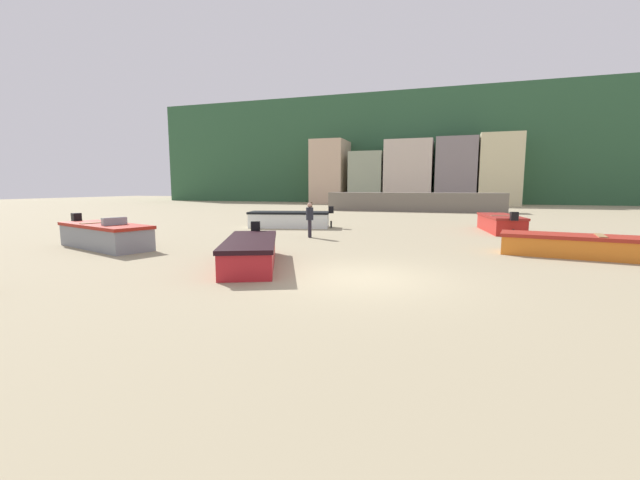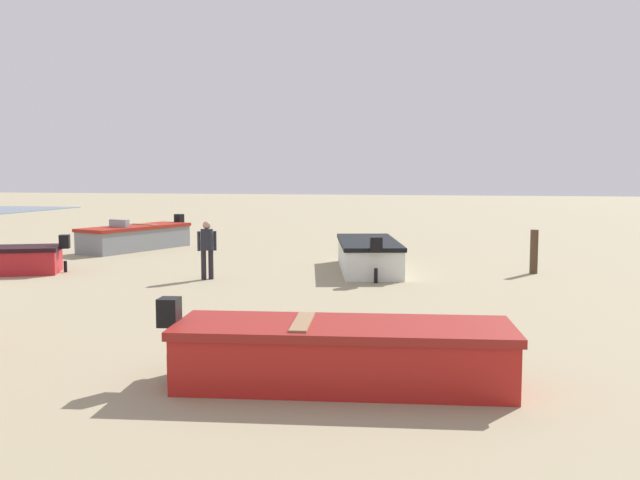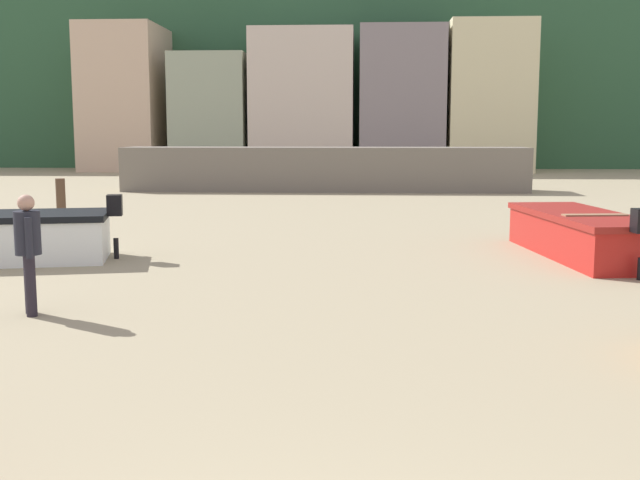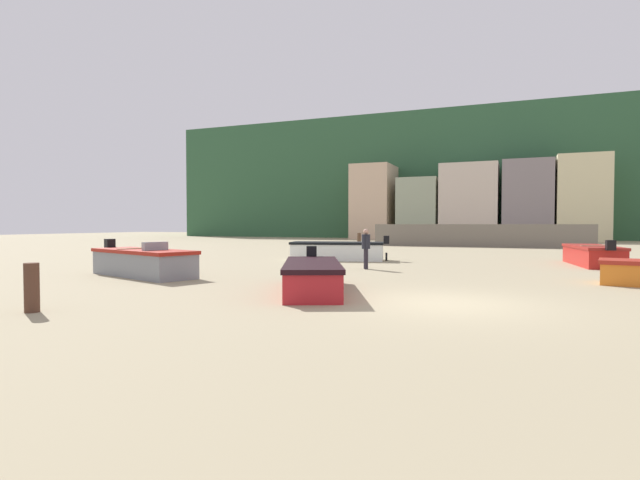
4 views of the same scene
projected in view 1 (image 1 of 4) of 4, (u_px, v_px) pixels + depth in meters
ground_plane at (362, 278)px, 10.30m from camera, size 160.00×160.00×0.00m
headland_hill at (439, 155)px, 71.54m from camera, size 90.00×32.00×16.13m
harbor_pier at (414, 202)px, 38.86m from camera, size 16.65×2.40×1.81m
townhouse_left at (330, 172)px, 58.52m from camera, size 4.69×6.00×9.03m
townhouse_centre_left at (368, 178)px, 56.55m from camera, size 4.58×5.19×7.20m
townhouse_centre at (409, 173)px, 54.82m from camera, size 6.25×5.40×8.61m
townhouse_centre_right at (456, 172)px, 52.81m from camera, size 5.11×5.04×8.73m
townhouse_far_right at (498, 170)px, 51.89m from camera, size 5.03×6.55×9.02m
boat_red_1 at (251, 252)px, 12.00m from camera, size 3.11×4.75×1.12m
boat_red_2 at (500, 223)px, 21.01m from camera, size 2.07×5.00×1.19m
boat_grey_3 at (105, 235)px, 15.41m from camera, size 4.94×2.98×1.25m
boat_white_5 at (290, 219)px, 23.28m from camera, size 5.00×2.70×1.24m
boat_orange_6 at (579, 246)px, 13.38m from camera, size 5.13×2.19×1.07m
mooring_post_mid_beach at (311, 211)px, 27.94m from camera, size 0.23×0.23×1.29m
beach_walker_foreground at (310, 217)px, 18.52m from camera, size 0.46×0.51×1.62m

